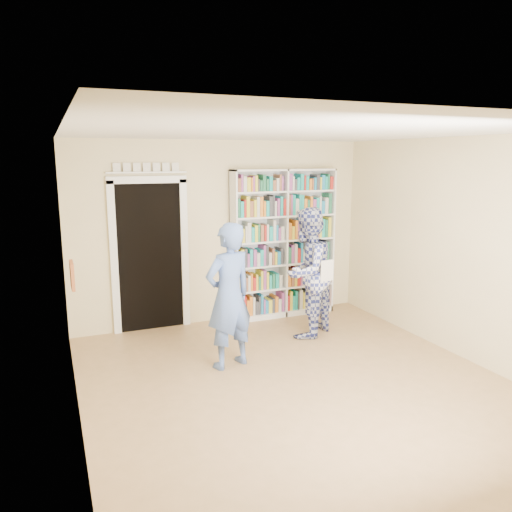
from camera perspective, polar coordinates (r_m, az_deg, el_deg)
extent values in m
plane|color=#9B774B|center=(5.65, 4.88, -14.52)|extent=(5.00, 5.00, 0.00)
plane|color=white|center=(5.10, 5.40, 13.96)|extent=(5.00, 5.00, 0.00)
plane|color=beige|center=(7.48, -3.83, 2.72)|extent=(4.50, 0.00, 4.50)
plane|color=beige|center=(4.64, -20.35, -3.24)|extent=(0.00, 5.00, 5.00)
plane|color=beige|center=(6.56, 22.81, 0.66)|extent=(0.00, 5.00, 5.00)
cube|color=white|center=(7.72, 3.13, 1.41)|extent=(1.66, 0.31, 2.28)
cube|color=white|center=(7.72, 3.13, 1.41)|extent=(0.03, 0.31, 2.28)
cube|color=black|center=(7.24, -12.02, -0.20)|extent=(0.90, 0.03, 2.10)
cube|color=white|center=(7.15, -15.92, -0.52)|extent=(0.10, 0.06, 2.20)
cube|color=white|center=(7.33, -8.16, 0.08)|extent=(0.10, 0.06, 2.20)
cube|color=white|center=(7.10, -12.35, 8.52)|extent=(1.10, 0.06, 0.10)
cube|color=white|center=(7.08, -12.37, 9.33)|extent=(1.10, 0.08, 0.02)
cube|color=brown|center=(4.82, -20.27, -2.08)|extent=(0.03, 0.25, 0.25)
imported|color=#516FB4|center=(5.83, -3.11, -4.59)|extent=(0.72, 0.58, 1.73)
imported|color=navy|center=(6.88, 5.81, -1.90)|extent=(1.10, 1.05, 1.79)
cube|color=white|center=(6.72, 8.12, -1.67)|extent=(0.20, 0.03, 0.29)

